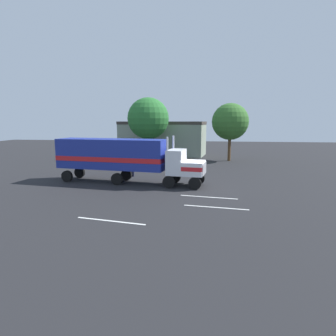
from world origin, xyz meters
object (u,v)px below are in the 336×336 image
at_px(person_bystander, 133,168).
at_px(tree_left, 148,119).
at_px(parked_car, 107,161).
at_px(semi_truck, 122,156).
at_px(tree_center, 230,122).

distance_m(person_bystander, tree_left, 14.98).
bearing_deg(parked_car, semi_truck, -62.07).
xyz_separation_m(semi_truck, tree_left, (-0.86, 17.09, 3.70)).
bearing_deg(tree_left, person_bystander, -85.77).
relative_size(semi_truck, tree_center, 1.70).
relative_size(person_bystander, tree_left, 0.17).
relative_size(semi_truck, tree_left, 1.53).
distance_m(tree_left, tree_center, 12.21).
bearing_deg(parked_car, tree_center, 26.98).
xyz_separation_m(semi_truck, tree_center, (11.35, 16.88, 3.23)).
bearing_deg(tree_center, semi_truck, -123.92).
bearing_deg(tree_left, parked_car, -114.35).
bearing_deg(tree_left, semi_truck, -87.13).
bearing_deg(tree_left, tree_center, -0.98).
bearing_deg(tree_center, parked_car, -153.02).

